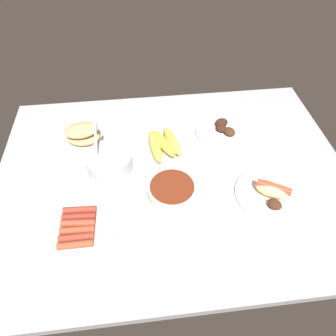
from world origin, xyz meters
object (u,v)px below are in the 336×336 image
(banana_bunch, at_px, (164,144))
(plate_sausages, at_px, (78,228))
(bread_stack, at_px, (83,134))
(bowl_chili, at_px, (172,190))
(bowl_coleslaw, at_px, (109,161))
(plate_grilled_meat, at_px, (222,130))
(plate_hotdog_assembled, at_px, (272,193))

(banana_bunch, distance_m, plate_sausages, 0.42)
(banana_bunch, distance_m, bread_stack, 0.30)
(banana_bunch, height_order, bread_stack, bread_stack)
(plate_sausages, bearing_deg, bowl_chili, -161.70)
(bowl_chili, distance_m, bowl_coleslaw, 0.24)
(plate_sausages, distance_m, bread_stack, 0.38)
(banana_bunch, distance_m, plate_grilled_meat, 0.24)
(banana_bunch, xyz_separation_m, bowl_coleslaw, (0.19, 0.08, 0.02))
(plate_hotdog_assembled, height_order, bowl_coleslaw, bowl_coleslaw)
(plate_grilled_meat, bearing_deg, bowl_chili, 50.39)
(plate_hotdog_assembled, distance_m, bread_stack, 0.69)
(bread_stack, bearing_deg, bowl_chili, 135.62)
(bowl_chili, height_order, bread_stack, bread_stack)
(banana_bunch, distance_m, bowl_coleslaw, 0.21)
(bowl_chili, bearing_deg, banana_bunch, -89.18)
(plate_grilled_meat, xyz_separation_m, bread_stack, (0.53, -0.01, 0.03))
(bowl_chili, relative_size, bowl_coleslaw, 0.98)
(plate_hotdog_assembled, relative_size, banana_bunch, 1.24)
(bowl_chili, bearing_deg, bowl_coleslaw, -35.50)
(bowl_coleslaw, bearing_deg, plate_grilled_meat, -162.13)
(banana_bunch, relative_size, plate_grilled_meat, 0.92)
(plate_hotdog_assembled, height_order, plate_sausages, plate_hotdog_assembled)
(plate_hotdog_assembled, xyz_separation_m, bowl_chili, (0.31, -0.04, 0.01))
(plate_hotdog_assembled, bearing_deg, plate_sausages, 5.17)
(bowl_coleslaw, relative_size, bread_stack, 1.20)
(plate_grilled_meat, height_order, bowl_chili, bowl_chili)
(banana_bunch, bearing_deg, bowl_chili, 90.82)
(bowl_chili, bearing_deg, plate_grilled_meat, -129.61)
(plate_hotdog_assembled, distance_m, plate_sausages, 0.60)
(banana_bunch, bearing_deg, plate_grilled_meat, -166.52)
(plate_grilled_meat, bearing_deg, bread_stack, -1.27)
(plate_sausages, bearing_deg, bread_stack, -88.60)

